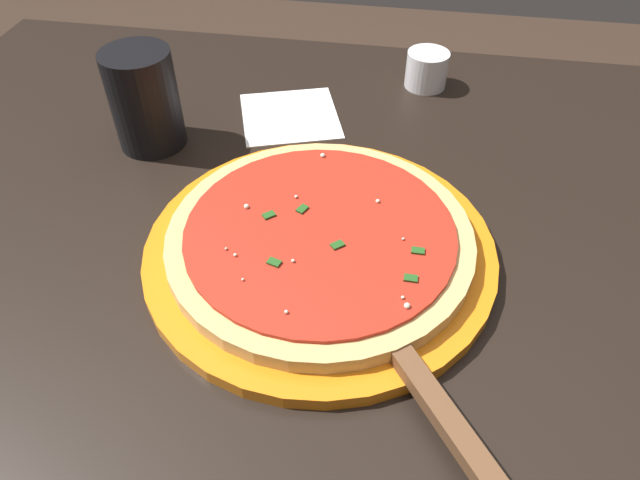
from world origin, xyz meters
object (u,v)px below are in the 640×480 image
Objects in this scene: cup_small_sauce at (427,69)px; serving_plate at (320,249)px; pizza at (320,237)px; napkin_folded_right at (290,116)px; cup_tall_drink at (145,100)px; pizza_server at (411,371)px.

serving_plate is at bearing 75.80° from cup_small_sauce.
napkin_folded_right is at bearing -71.50° from pizza.
cup_tall_drink is at bearing -33.90° from pizza.
serving_plate is at bearing -42.01° from pizza.
cup_small_sauce is at bearing -148.86° from cup_tall_drink.
cup_small_sauce is (-0.09, -0.35, 0.02)m from serving_plate.
cup_small_sauce is (-0.09, -0.35, 0.00)m from pizza.
cup_small_sauce is at bearing -104.20° from pizza.
pizza_server reaches higher than serving_plate.
cup_tall_drink is (0.23, -0.16, 0.05)m from serving_plate.
pizza reaches higher than serving_plate.
napkin_folded_right is at bearing -151.05° from cup_tall_drink.
pizza_server is at bearing 138.62° from cup_tall_drink.
serving_plate is 2.91× the size of cup_tall_drink.
pizza is 1.44× the size of pizza_server.
serving_plate is 2.74× the size of napkin_folded_right.
cup_small_sauce is at bearing -146.97° from napkin_folded_right.
cup_tall_drink reaches higher than cup_small_sauce.
napkin_folded_right is (0.17, 0.11, -0.02)m from cup_small_sauce.
napkin_folded_right is (0.18, -0.37, -0.02)m from pizza_server.
serving_plate is 1.67× the size of pizza_server.
cup_tall_drink reaches higher than serving_plate.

